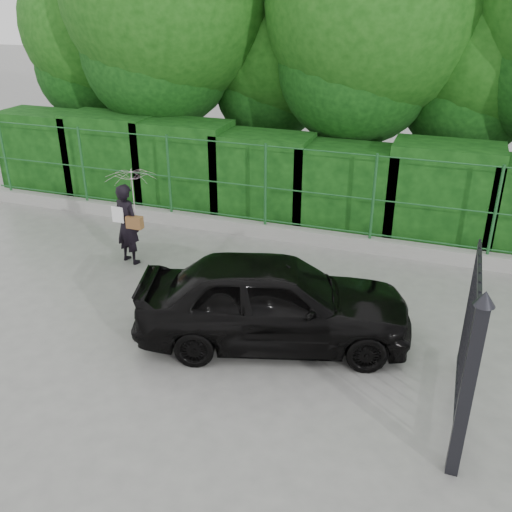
% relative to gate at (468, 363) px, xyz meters
% --- Properties ---
extents(ground, '(80.00, 80.00, 0.00)m').
position_rel_gate_xyz_m(ground, '(-4.60, 0.72, -1.19)').
color(ground, gray).
extents(kerb, '(14.00, 0.25, 0.30)m').
position_rel_gate_xyz_m(kerb, '(-4.60, 5.22, -1.04)').
color(kerb, '#9E9E99').
rests_on(kerb, ground).
extents(fence, '(14.13, 0.06, 1.80)m').
position_rel_gate_xyz_m(fence, '(-4.38, 5.22, 0.01)').
color(fence, '#1C5425').
rests_on(fence, kerb).
extents(hedge, '(14.20, 1.20, 2.22)m').
position_rel_gate_xyz_m(hedge, '(-4.73, 6.22, -0.14)').
color(hedge, black).
rests_on(hedge, ground).
extents(trees, '(17.10, 6.15, 8.08)m').
position_rel_gate_xyz_m(trees, '(-3.46, 8.46, 3.43)').
color(trees, black).
rests_on(trees, ground).
extents(gate, '(0.22, 2.33, 2.36)m').
position_rel_gate_xyz_m(gate, '(0.00, 0.00, 0.00)').
color(gate, black).
rests_on(gate, ground).
extents(woman, '(0.99, 1.01, 1.93)m').
position_rel_gate_xyz_m(woman, '(-6.25, 3.17, 0.09)').
color(woman, black).
rests_on(woman, ground).
extents(car, '(4.47, 2.79, 1.42)m').
position_rel_gate_xyz_m(car, '(-2.76, 1.40, -0.48)').
color(car, black).
rests_on(car, ground).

